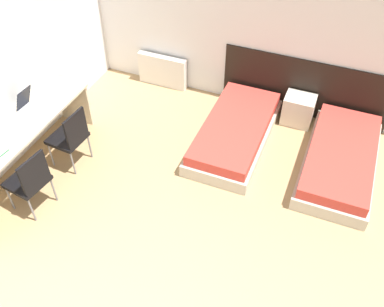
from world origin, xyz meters
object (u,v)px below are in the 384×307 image
chair_near_laptop (70,136)px  chair_near_notebook (30,179)px  bed_near_window (235,132)px  bed_near_door (340,159)px  nightstand (298,110)px  laptop (30,106)px

chair_near_laptop → chair_near_notebook: (-0.00, -0.84, 0.00)m
bed_near_window → chair_near_laptop: (-1.87, -1.25, 0.33)m
bed_near_window → bed_near_door: same height
nightstand → chair_near_laptop: (-2.61, -2.02, 0.27)m
nightstand → laptop: 3.80m
chair_near_laptop → laptop: 0.64m
bed_near_door → chair_near_laptop: bearing=-159.6°
nightstand → laptop: size_ratio=1.33×
bed_near_window → nightstand: bearing=46.5°
chair_near_laptop → chair_near_notebook: 0.84m
nightstand → chair_near_laptop: bearing=-142.2°
nightstand → chair_near_laptop: chair_near_laptop is taller
chair_near_notebook → laptop: bearing=131.4°
bed_near_window → laptop: bearing=-153.4°
laptop → chair_near_laptop: bearing=0.0°
bed_near_door → laptop: size_ratio=5.59×
bed_near_door → laptop: bearing=-162.7°
bed_near_window → nightstand: size_ratio=4.19×
nightstand → chair_near_notebook: bearing=-132.4°
chair_near_laptop → laptop: laptop is taller
bed_near_window → chair_near_laptop: chair_near_laptop is taller
chair_near_notebook → bed_near_window: bearing=56.2°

